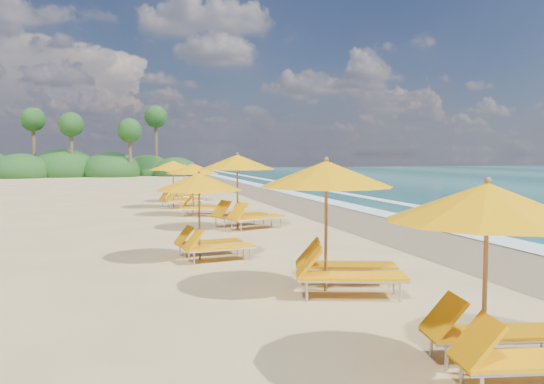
{
  "coord_description": "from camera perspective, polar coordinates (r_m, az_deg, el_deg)",
  "views": [
    {
      "loc": [
        -4.77,
        -17.34,
        2.46
      ],
      "look_at": [
        0.0,
        0.0,
        1.2
      ],
      "focal_mm": 35.81,
      "sensor_mm": 36.0,
      "label": 1
    }
  ],
  "objects": [
    {
      "name": "station_5",
      "position": [
        25.37,
        -9.98,
        1.2
      ],
      "size": [
        2.7,
        2.59,
        2.22
      ],
      "rotation": [
        0.0,
        0.0,
        0.21
      ],
      "color": "olive",
      "rests_on": "ground"
    },
    {
      "name": "station_2",
      "position": [
        12.76,
        -6.96,
        -1.85
      ],
      "size": [
        2.45,
        2.33,
        2.08
      ],
      "rotation": [
        0.0,
        0.0,
        0.16
      ],
      "color": "olive",
      "rests_on": "ground"
    },
    {
      "name": "station_3",
      "position": [
        17.95,
        -3.14,
        0.64
      ],
      "size": [
        3.27,
        3.23,
        2.51
      ],
      "rotation": [
        0.0,
        0.0,
        0.39
      ],
      "color": "olive",
      "rests_on": "ground"
    },
    {
      "name": "ground",
      "position": [
        18.15,
        0.0,
        -3.78
      ],
      "size": [
        160.0,
        160.0,
        0.0
      ],
      "primitive_type": "plane",
      "color": "tan",
      "rests_on": "ground"
    },
    {
      "name": "station_6",
      "position": [
        28.52,
        -8.95,
        1.25
      ],
      "size": [
        2.54,
        2.49,
        1.99
      ],
      "rotation": [
        0.0,
        0.0,
        0.34
      ],
      "color": "olive",
      "rests_on": "ground"
    },
    {
      "name": "treeline",
      "position": [
        63.08,
        -20.1,
        2.43
      ],
      "size": [
        25.8,
        8.8,
        9.74
      ],
      "color": "#163D14",
      "rests_on": "ground"
    },
    {
      "name": "surf_foam",
      "position": [
        20.93,
        18.0,
        -2.86
      ],
      "size": [
        4.0,
        160.0,
        0.01
      ],
      "color": "white",
      "rests_on": "ground"
    },
    {
      "name": "wet_sand",
      "position": [
        19.59,
        11.37,
        -3.27
      ],
      "size": [
        4.0,
        160.0,
        0.01
      ],
      "primitive_type": "cube",
      "color": "#877450",
      "rests_on": "ground"
    },
    {
      "name": "station_4",
      "position": [
        21.98,
        -7.88,
        0.69
      ],
      "size": [
        2.66,
        2.57,
        2.14
      ],
      "rotation": [
        0.0,
        0.0,
        -0.26
      ],
      "color": "olive",
      "rests_on": "ground"
    },
    {
      "name": "station_1",
      "position": [
        9.73,
        6.79,
        -2.56
      ],
      "size": [
        3.04,
        2.97,
        2.41
      ],
      "rotation": [
        0.0,
        0.0,
        -0.3
      ],
      "color": "olive",
      "rests_on": "ground"
    },
    {
      "name": "station_0",
      "position": [
        6.47,
        22.89,
        -7.16
      ],
      "size": [
        2.65,
        2.53,
        2.21
      ],
      "rotation": [
        0.0,
        0.0,
        -0.18
      ],
      "color": "olive",
      "rests_on": "ground"
    }
  ]
}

